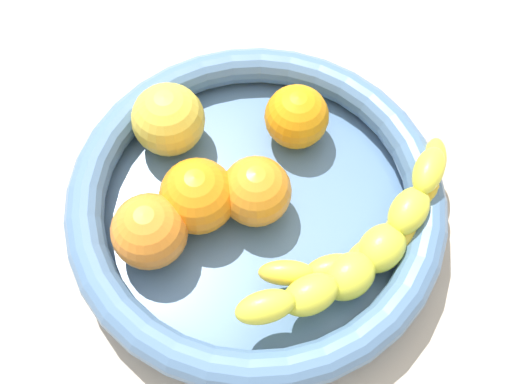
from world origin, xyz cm
name	(u,v)px	position (x,y,z in cm)	size (l,w,h in cm)	color
kitchen_counter	(256,224)	(0.00, 0.00, 1.50)	(120.00, 120.00, 3.00)	#B8AB9B
fruit_bowl	(256,203)	(0.00, 0.00, 5.75)	(33.58, 33.58, 5.33)	#4D719E
banana_draped_left	(379,233)	(-6.99, 8.52, 7.15)	(21.94, 8.16, 3.53)	yellow
banana_draped_right	(361,253)	(-4.26, 9.42, 8.20)	(23.58, 8.05, 5.18)	yellow
orange_front	(198,196)	(4.55, -2.13, 8.23)	(6.63, 6.63, 6.63)	orange
orange_mid_left	(254,192)	(0.19, -0.05, 8.02)	(6.20, 6.20, 6.20)	orange
orange_mid_right	(297,117)	(-7.35, -4.74, 7.92)	(6.00, 6.00, 6.00)	orange
orange_rear	(150,231)	(9.56, -1.38, 8.15)	(6.46, 6.46, 6.46)	orange
apple_yellow	(168,120)	(2.97, -10.45, 8.30)	(6.76, 6.76, 6.76)	gold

